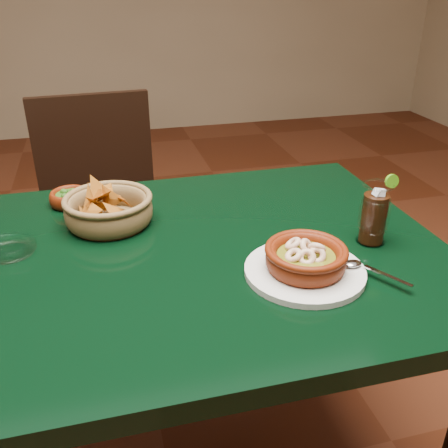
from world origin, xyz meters
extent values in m
cube|color=black|center=(0.00, 0.00, 0.73)|extent=(1.20, 0.80, 0.04)
cylinder|color=black|center=(0.54, 0.34, 0.35)|extent=(0.06, 0.06, 0.71)
cube|color=black|center=(-0.09, 0.64, 0.45)|extent=(0.45, 0.45, 0.04)
cylinder|color=black|center=(-0.25, 0.45, 0.22)|extent=(0.04, 0.04, 0.45)
cylinder|color=black|center=(0.10, 0.48, 0.22)|extent=(0.04, 0.04, 0.45)
cylinder|color=black|center=(-0.28, 0.80, 0.22)|extent=(0.04, 0.04, 0.45)
cylinder|color=black|center=(0.08, 0.83, 0.22)|extent=(0.04, 0.04, 0.45)
cube|color=black|center=(-0.10, 0.83, 0.68)|extent=(0.40, 0.06, 0.44)
cylinder|color=silver|center=(0.26, -0.15, 0.76)|extent=(0.23, 0.23, 0.01)
cylinder|color=#531705|center=(0.26, -0.15, 0.77)|extent=(0.13, 0.13, 0.01)
torus|color=#531705|center=(0.26, -0.15, 0.78)|extent=(0.17, 0.17, 0.04)
torus|color=#531705|center=(0.26, -0.15, 0.80)|extent=(0.16, 0.16, 0.01)
cylinder|color=#5F5F14|center=(0.26, -0.15, 0.79)|extent=(0.12, 0.12, 0.01)
torus|color=beige|center=(0.28, -0.15, 0.80)|extent=(0.04, 0.04, 0.04)
torus|color=beige|center=(0.27, -0.13, 0.80)|extent=(0.04, 0.05, 0.04)
torus|color=beige|center=(0.25, -0.12, 0.80)|extent=(0.04, 0.05, 0.04)
torus|color=beige|center=(0.24, -0.15, 0.80)|extent=(0.05, 0.05, 0.03)
torus|color=beige|center=(0.26, -0.16, 0.80)|extent=(0.05, 0.04, 0.04)
torus|color=beige|center=(0.28, -0.16, 0.80)|extent=(0.04, 0.04, 0.03)
cube|color=silver|center=(0.40, -0.21, 0.77)|extent=(0.05, 0.09, 0.00)
ellipsoid|color=silver|center=(0.35, -0.16, 0.77)|extent=(0.04, 0.03, 0.01)
cylinder|color=olive|center=(-0.08, 0.16, 0.75)|extent=(0.17, 0.17, 0.01)
torus|color=olive|center=(-0.08, 0.16, 0.78)|extent=(0.23, 0.23, 0.06)
torus|color=olive|center=(-0.08, 0.16, 0.81)|extent=(0.20, 0.20, 0.01)
cone|color=#A15816|center=(-0.06, 0.12, 0.79)|extent=(0.08, 0.08, 0.06)
cone|color=#A15816|center=(-0.10, 0.19, 0.83)|extent=(0.08, 0.07, 0.07)
cone|color=#A15816|center=(-0.10, 0.19, 0.81)|extent=(0.07, 0.08, 0.06)
cone|color=#A15816|center=(-0.07, 0.20, 0.79)|extent=(0.08, 0.10, 0.07)
cone|color=#A15816|center=(-0.09, 0.17, 0.81)|extent=(0.10, 0.09, 0.06)
cone|color=#A15816|center=(-0.12, 0.18, 0.78)|extent=(0.09, 0.07, 0.07)
cone|color=#A15816|center=(-0.08, 0.20, 0.81)|extent=(0.08, 0.07, 0.07)
cone|color=#A15816|center=(-0.11, 0.16, 0.81)|extent=(0.08, 0.08, 0.06)
cone|color=#A15816|center=(-0.11, 0.15, 0.80)|extent=(0.03, 0.08, 0.07)
cone|color=#A15816|center=(-0.12, 0.12, 0.80)|extent=(0.07, 0.08, 0.08)
cone|color=#A15816|center=(-0.11, 0.15, 0.82)|extent=(0.03, 0.10, 0.10)
cone|color=#A15816|center=(-0.07, 0.17, 0.81)|extent=(0.09, 0.05, 0.10)
cone|color=#A15816|center=(-0.10, 0.15, 0.81)|extent=(0.10, 0.06, 0.09)
cone|color=#A15816|center=(-0.04, 0.15, 0.80)|extent=(0.06, 0.09, 0.08)
cone|color=#A15816|center=(-0.09, 0.18, 0.79)|extent=(0.04, 0.09, 0.08)
cone|color=#A15816|center=(-0.13, 0.13, 0.79)|extent=(0.07, 0.10, 0.08)
cylinder|color=#531705|center=(-0.17, 0.29, 0.75)|extent=(0.08, 0.08, 0.01)
torus|color=#531705|center=(-0.17, 0.29, 0.77)|extent=(0.12, 0.12, 0.04)
cylinder|color=#1B430E|center=(-0.17, 0.29, 0.77)|extent=(0.07, 0.07, 0.01)
sphere|color=#1B430E|center=(-0.18, 0.30, 0.78)|extent=(0.02, 0.02, 0.02)
sphere|color=#1B430E|center=(-0.18, 0.30, 0.78)|extent=(0.02, 0.02, 0.02)
sphere|color=#1B430E|center=(-0.16, 0.29, 0.78)|extent=(0.02, 0.02, 0.02)
sphere|color=#1B430E|center=(-0.16, 0.30, 0.78)|extent=(0.02, 0.02, 0.02)
sphere|color=#1B430E|center=(-0.18, 0.28, 0.78)|extent=(0.02, 0.02, 0.02)
cylinder|color=white|center=(0.45, -0.06, 0.75)|extent=(0.06, 0.06, 0.01)
torus|color=white|center=(0.45, -0.06, 0.82)|extent=(0.13, 0.13, 0.07)
cylinder|color=black|center=(0.45, -0.06, 0.80)|extent=(0.05, 0.05, 0.10)
cube|color=silver|center=(0.44, -0.06, 0.84)|extent=(0.02, 0.02, 0.02)
cube|color=silver|center=(0.45, -0.07, 0.86)|extent=(0.02, 0.02, 0.02)
cube|color=silver|center=(0.46, -0.05, 0.84)|extent=(0.02, 0.02, 0.02)
cube|color=silver|center=(0.45, -0.07, 0.86)|extent=(0.02, 0.02, 0.02)
torus|color=white|center=(0.45, -0.06, 0.88)|extent=(0.06, 0.06, 0.00)
cylinder|color=#478C12|center=(0.48, -0.06, 0.88)|extent=(0.03, 0.01, 0.03)
cylinder|color=white|center=(-0.28, 0.08, 0.75)|extent=(0.09, 0.09, 0.01)
torus|color=white|center=(-0.28, 0.08, 0.76)|extent=(0.11, 0.11, 0.03)
camera|label=1|loc=(-0.08, -0.88, 1.26)|focal=40.00mm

